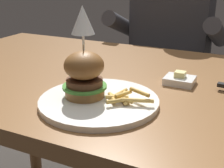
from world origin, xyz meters
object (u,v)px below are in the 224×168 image
at_px(wine_glass, 83,23).
at_px(butter_dish, 180,80).
at_px(burger_sandwich, 82,74).
at_px(diner_person, 169,70).
at_px(main_plate, 99,101).

bearing_deg(wine_glass, butter_dish, 8.13).
xyz_separation_m(burger_sandwich, diner_person, (-0.03, 0.87, -0.25)).
xyz_separation_m(main_plate, wine_glass, (-0.15, 0.18, 0.15)).
xyz_separation_m(wine_glass, butter_dish, (0.28, 0.04, -0.14)).
distance_m(butter_dish, diner_person, 0.71).
distance_m(wine_glass, diner_person, 0.77).
height_order(burger_sandwich, diner_person, diner_person).
height_order(butter_dish, diner_person, diner_person).
bearing_deg(wine_glass, main_plate, -50.85).
relative_size(wine_glass, diner_person, 0.18).
bearing_deg(butter_dish, wine_glass, -171.87).
bearing_deg(wine_glass, burger_sandwich, -60.13).
relative_size(main_plate, wine_glass, 1.38).
bearing_deg(main_plate, wine_glass, 129.15).
xyz_separation_m(wine_glass, diner_person, (0.07, 0.69, -0.33)).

